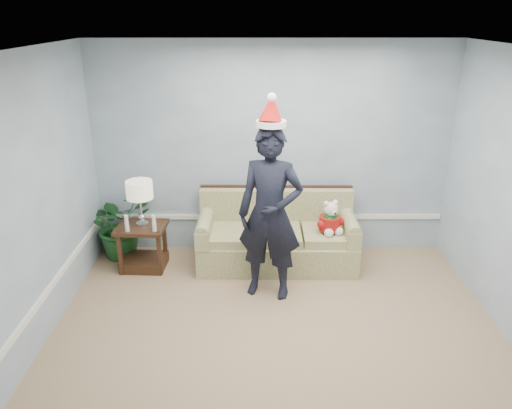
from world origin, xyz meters
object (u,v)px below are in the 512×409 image
object	(u,v)px
side_table	(144,251)
table_lamp	(140,192)
teddy_bear	(330,221)
houseplant	(121,224)
man	(270,214)
sofa	(277,238)

from	to	relation	value
side_table	table_lamp	world-z (taller)	table_lamp
teddy_bear	houseplant	bearing A→B (deg)	151.97
table_lamp	man	distance (m)	1.66
table_lamp	houseplant	world-z (taller)	table_lamp
teddy_bear	sofa	bearing A→B (deg)	144.52
side_table	teddy_bear	distance (m)	2.32
sofa	table_lamp	size ratio (longest dim) A/B	3.47
table_lamp	teddy_bear	distance (m)	2.30
side_table	houseplant	bearing A→B (deg)	135.55
table_lamp	teddy_bear	world-z (taller)	table_lamp
side_table	man	world-z (taller)	man
sofa	man	world-z (taller)	man
table_lamp	houseplant	size ratio (longest dim) A/B	0.64
side_table	houseplant	xyz separation A→B (m)	(-0.34, 0.34, 0.22)
houseplant	man	xyz separation A→B (m)	(1.89, -0.94, 0.52)
side_table	man	bearing A→B (deg)	-21.48
side_table	table_lamp	xyz separation A→B (m)	(0.01, 0.02, 0.77)
sofa	side_table	size ratio (longest dim) A/B	3.20
table_lamp	man	size ratio (longest dim) A/B	0.29
sofa	table_lamp	xyz separation A→B (m)	(-1.64, -0.12, 0.67)
houseplant	man	bearing A→B (deg)	-26.60
sofa	houseplant	bearing A→B (deg)	175.37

